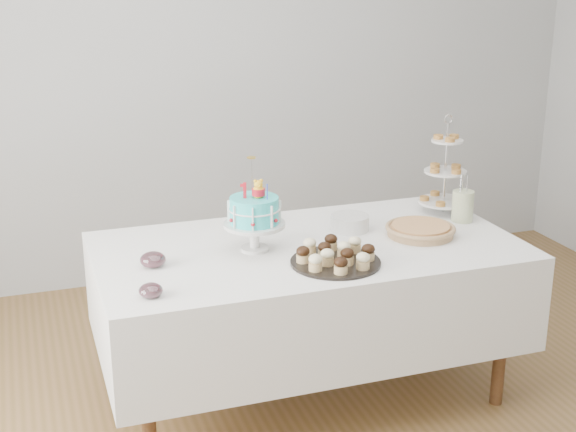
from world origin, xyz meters
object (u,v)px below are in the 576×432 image
object	(u,v)px
birthday_cake	(254,226)
cupcake_tray	(336,254)
jam_bowl_a	(151,291)
pie	(420,230)
utensil_pitcher	(463,205)
pastry_plate	(258,221)
tiered_stand	(445,172)
jam_bowl_b	(153,260)
table	(308,291)
plate_stack	(350,223)

from	to	relation	value
birthday_cake	cupcake_tray	xyz separation A→B (m)	(0.28, -0.27, -0.07)
birthday_cake	jam_bowl_a	world-z (taller)	birthday_cake
pie	utensil_pitcher	world-z (taller)	utensil_pitcher
jam_bowl_a	pastry_plate	bearing A→B (deg)	47.60
utensil_pitcher	tiered_stand	bearing A→B (deg)	96.14
jam_bowl_b	birthday_cake	bearing A→B (deg)	6.07
table	jam_bowl_b	world-z (taller)	jam_bowl_b
birthday_cake	pastry_plate	world-z (taller)	birthday_cake
pastry_plate	utensil_pitcher	bearing A→B (deg)	-16.26
cupcake_tray	pastry_plate	bearing A→B (deg)	104.59
tiered_stand	pastry_plate	bearing A→B (deg)	172.62
birthday_cake	utensil_pitcher	world-z (taller)	birthday_cake
birthday_cake	jam_bowl_a	xyz separation A→B (m)	(-0.53, -0.36, -0.09)
plate_stack	pastry_plate	size ratio (longest dim) A/B	0.78
cupcake_tray	plate_stack	xyz separation A→B (m)	(0.23, 0.39, -0.01)
pastry_plate	jam_bowl_b	xyz separation A→B (m)	(-0.58, -0.39, 0.02)
pastry_plate	table	bearing A→B (deg)	-69.63
tiered_stand	utensil_pitcher	world-z (taller)	tiered_stand
birthday_cake	jam_bowl_b	xyz separation A→B (m)	(-0.46, -0.05, -0.08)
pie	tiered_stand	distance (m)	0.44
table	utensil_pitcher	world-z (taller)	utensil_pitcher
jam_bowl_a	utensil_pitcher	distance (m)	1.67
birthday_cake	pie	size ratio (longest dim) A/B	1.28
birthday_cake	utensil_pitcher	distance (m)	1.09
table	pastry_plate	distance (m)	0.45
table	plate_stack	size ratio (longest dim) A/B	10.38
tiered_stand	pastry_plate	size ratio (longest dim) A/B	2.15
plate_stack	table	bearing A→B (deg)	-153.51
cupcake_tray	jam_bowl_b	xyz separation A→B (m)	(-0.74, 0.22, -0.01)
table	cupcake_tray	world-z (taller)	cupcake_tray
table	plate_stack	distance (m)	0.39
cupcake_tray	utensil_pitcher	bearing A→B (deg)	22.23
jam_bowl_a	jam_bowl_b	xyz separation A→B (m)	(0.06, 0.31, 0.00)
tiered_stand	jam_bowl_a	world-z (taller)	tiered_stand
tiered_stand	jam_bowl_b	size ratio (longest dim) A/B	4.61
birthday_cake	plate_stack	xyz separation A→B (m)	(0.51, 0.12, -0.08)
table	tiered_stand	bearing A→B (deg)	15.71
jam_bowl_a	utensil_pitcher	xyz separation A→B (m)	(1.62, 0.42, 0.06)
plate_stack	jam_bowl_b	world-z (taller)	plate_stack
cupcake_tray	tiered_stand	world-z (taller)	tiered_stand
cupcake_tray	pastry_plate	size ratio (longest dim) A/B	1.65
plate_stack	utensil_pitcher	xyz separation A→B (m)	(0.58, -0.06, 0.05)
birthday_cake	tiered_stand	distance (m)	1.10
pastry_plate	cupcake_tray	bearing A→B (deg)	-75.41
pastry_plate	utensil_pitcher	size ratio (longest dim) A/B	1.00
pie	cupcake_tray	bearing A→B (deg)	-158.23
birthday_cake	plate_stack	world-z (taller)	birthday_cake
cupcake_tray	pie	xyz separation A→B (m)	(0.51, 0.20, -0.01)
tiered_stand	utensil_pitcher	distance (m)	0.21
birthday_cake	pastry_plate	size ratio (longest dim) A/B	1.79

